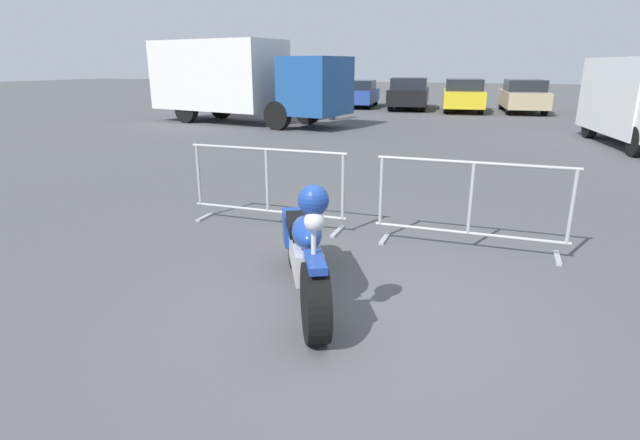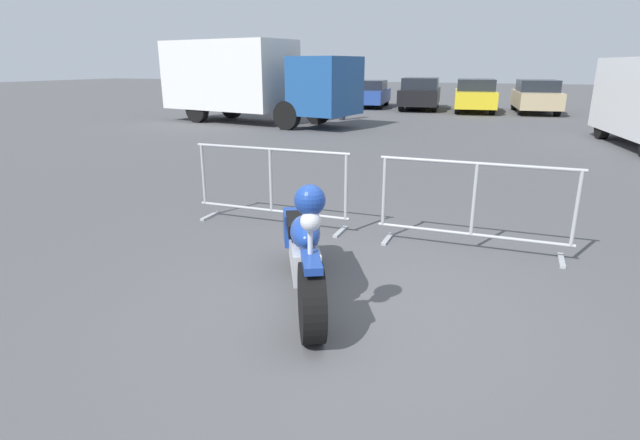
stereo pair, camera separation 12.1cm
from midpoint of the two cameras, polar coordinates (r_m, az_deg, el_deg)
ground_plane at (r=4.50m, az=3.24°, el=-10.90°), size 120.00×120.00×0.00m
motorcycle at (r=4.65m, az=-2.50°, el=-3.38°), size 1.22×2.04×1.26m
crowd_barrier_near at (r=6.81m, az=-6.55°, el=3.90°), size 2.24×0.48×1.07m
crowd_barrier_far at (r=6.09m, az=16.28°, el=1.70°), size 2.24×0.48×1.07m
box_truck at (r=19.42m, az=-9.62°, el=15.69°), size 7.97×3.55×2.98m
parked_car_red at (r=28.40m, az=-6.30°, el=14.51°), size 2.38×4.64×1.51m
parked_car_white at (r=27.41m, az=-1.13°, el=14.37°), size 2.17×4.22×1.37m
parked_car_blue at (r=26.67m, az=4.40°, el=14.21°), size 2.13×4.15×1.35m
parked_car_black at (r=25.75m, az=10.00°, el=14.08°), size 2.39×4.64×1.51m
parked_car_yellow at (r=25.00m, az=15.91°, el=13.57°), size 2.35×4.56×1.48m
parked_car_tan at (r=25.32m, az=22.07°, el=13.01°), size 2.32×4.51×1.46m
pedestrian at (r=20.29m, az=1.22°, el=13.95°), size 0.46×0.46×1.69m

